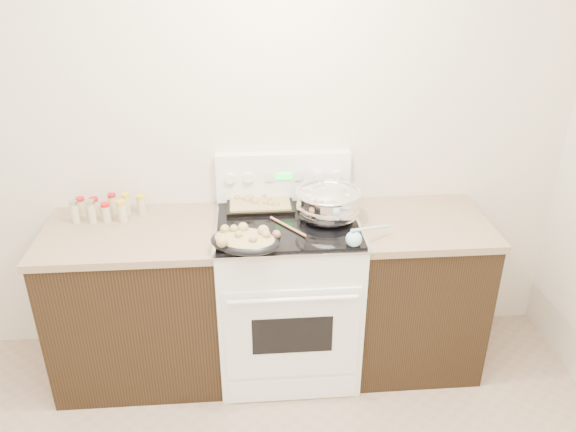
{
  "coord_description": "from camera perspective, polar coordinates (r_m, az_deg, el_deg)",
  "views": [
    {
      "loc": [
        0.14,
        -1.24,
        2.28
      ],
      "look_at": [
        0.35,
        1.37,
        1.0
      ],
      "focal_mm": 35.0,
      "sensor_mm": 36.0,
      "label": 1
    }
  ],
  "objects": [
    {
      "name": "blue_ladle",
      "position": [
        2.77,
        6.89,
        -2.22
      ],
      "size": [
        0.25,
        0.18,
        0.1
      ],
      "color": "#91C4D8",
      "rests_on": "kitchen_range"
    },
    {
      "name": "kitchen_range",
      "position": [
        3.22,
        -0.08,
        -7.74
      ],
      "size": [
        0.78,
        0.73,
        1.22
      ],
      "color": "white",
      "rests_on": "ground"
    },
    {
      "name": "mixing_bowl",
      "position": [
        2.99,
        4.1,
        1.15
      ],
      "size": [
        0.39,
        0.39,
        0.21
      ],
      "color": "silver",
      "rests_on": "kitchen_range"
    },
    {
      "name": "room_shell",
      "position": [
        1.38,
        -10.08,
        0.74
      ],
      "size": [
        4.1,
        3.6,
        2.75
      ],
      "color": "beige",
      "rests_on": "ground"
    },
    {
      "name": "wooden_spoon",
      "position": [
        2.86,
        -0.72,
        -1.55
      ],
      "size": [
        0.18,
        0.23,
        0.04
      ],
      "color": "#A8704D",
      "rests_on": "kitchen_range"
    },
    {
      "name": "baking_sheet",
      "position": [
        3.15,
        -2.92,
        1.29
      ],
      "size": [
        0.37,
        0.26,
        0.06
      ],
      "color": "black",
      "rests_on": "kitchen_range"
    },
    {
      "name": "spice_jars",
      "position": [
        3.21,
        -17.97,
        0.78
      ],
      "size": [
        0.38,
        0.15,
        0.13
      ],
      "color": "#BFB28C",
      "rests_on": "counter_left"
    },
    {
      "name": "roasting_pan",
      "position": [
        2.71,
        -4.44,
        -2.46
      ],
      "size": [
        0.41,
        0.35,
        0.12
      ],
      "color": "black",
      "rests_on": "kitchen_range"
    },
    {
      "name": "counter_right",
      "position": [
        3.37,
        12.51,
        -7.37
      ],
      "size": [
        0.73,
        0.67,
        0.92
      ],
      "color": "black",
      "rests_on": "ground"
    },
    {
      "name": "counter_left",
      "position": [
        3.29,
        -14.8,
        -8.48
      ],
      "size": [
        0.93,
        0.67,
        0.92
      ],
      "color": "black",
      "rests_on": "ground"
    }
  ]
}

